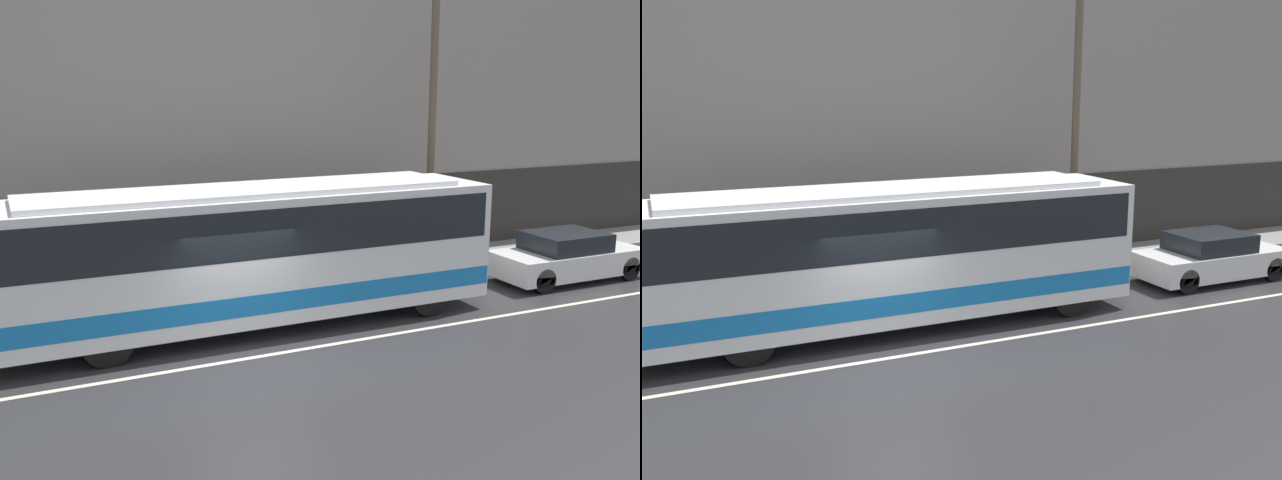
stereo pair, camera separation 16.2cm
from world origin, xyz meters
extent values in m
plane|color=#2D2D30|center=(0.00, 0.00, 0.00)|extent=(60.00, 60.00, 0.00)
cube|color=gray|center=(0.00, 5.17, 0.08)|extent=(60.00, 2.34, 0.15)
cube|color=gray|center=(0.00, 6.49, 5.28)|extent=(60.00, 0.30, 10.56)
cube|color=#2D2B28|center=(0.00, 6.33, 1.32)|extent=(60.00, 0.06, 2.64)
cube|color=beige|center=(0.00, 0.00, 0.00)|extent=(54.00, 0.14, 0.01)
cube|color=white|center=(0.66, 1.92, 1.74)|extent=(11.60, 2.53, 2.79)
cube|color=#1972BF|center=(0.66, 1.92, 0.90)|extent=(11.55, 2.55, 0.45)
cube|color=black|center=(0.66, 1.92, 2.43)|extent=(11.26, 2.55, 1.06)
cube|color=orange|center=(6.41, 1.92, 2.95)|extent=(0.12, 1.90, 0.28)
cube|color=white|center=(0.66, 1.92, 3.20)|extent=(9.86, 2.15, 0.12)
cylinder|color=black|center=(4.86, 0.82, 0.53)|extent=(1.05, 0.28, 1.05)
cylinder|color=black|center=(4.86, 3.03, 0.53)|extent=(1.05, 0.28, 1.05)
cylinder|color=black|center=(-2.75, 0.82, 0.53)|extent=(1.05, 0.28, 1.05)
cylinder|color=black|center=(-2.75, 3.03, 0.53)|extent=(1.05, 0.28, 1.05)
cube|color=silver|center=(10.27, 1.92, 0.53)|extent=(4.44, 1.86, 0.69)
cube|color=black|center=(10.16, 1.92, 1.13)|extent=(2.13, 1.67, 0.51)
cylinder|color=black|center=(11.84, 1.09, 0.34)|extent=(0.68, 0.20, 0.68)
cylinder|color=black|center=(11.84, 2.75, 0.34)|extent=(0.68, 0.20, 0.68)
cylinder|color=black|center=(8.70, 1.09, 0.34)|extent=(0.68, 0.20, 0.68)
cylinder|color=black|center=(8.70, 2.75, 0.34)|extent=(0.68, 0.20, 0.68)
cylinder|color=brown|center=(7.22, 4.48, 4.07)|extent=(0.23, 0.23, 7.83)
camera|label=1|loc=(-4.52, -13.13, 5.55)|focal=40.00mm
camera|label=2|loc=(-4.37, -13.20, 5.55)|focal=40.00mm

